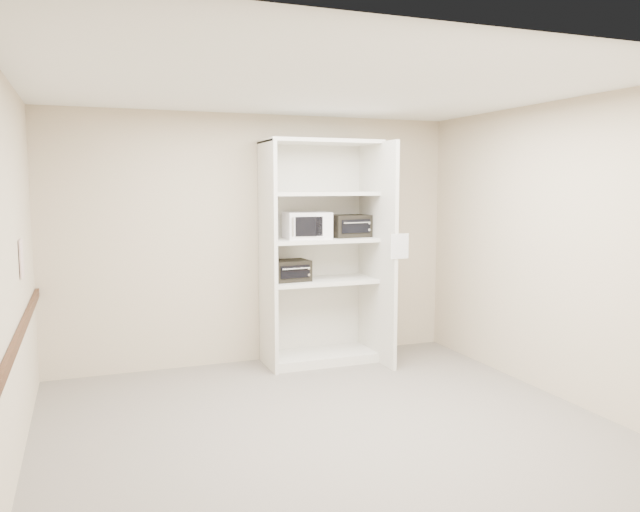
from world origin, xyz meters
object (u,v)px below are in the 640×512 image
object	(u,v)px
toaster_oven_upper	(348,226)
toaster_oven_lower	(289,270)
microwave	(307,225)
shelving_unit	(324,260)

from	to	relation	value
toaster_oven_upper	toaster_oven_lower	size ratio (longest dim) A/B	1.06
toaster_oven_upper	toaster_oven_lower	world-z (taller)	toaster_oven_upper
microwave	toaster_oven_upper	xyz separation A→B (m)	(0.50, 0.03, -0.02)
toaster_oven_upper	toaster_oven_lower	distance (m)	0.84
shelving_unit	microwave	size ratio (longest dim) A/B	5.12
shelving_unit	toaster_oven_lower	xyz separation A→B (m)	(-0.40, 0.00, -0.10)
microwave	toaster_oven_upper	world-z (taller)	microwave
microwave	toaster_oven_lower	distance (m)	0.52
shelving_unit	toaster_oven_lower	bearing A→B (deg)	179.99
toaster_oven_upper	toaster_oven_lower	bearing A→B (deg)	176.00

